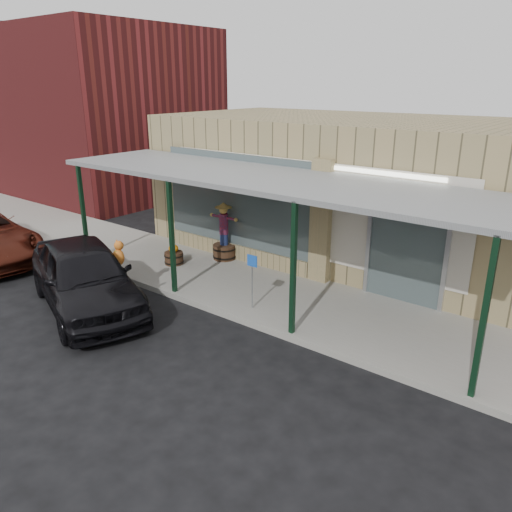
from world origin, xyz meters
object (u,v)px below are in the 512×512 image
Objects in this scene: handicap_sign at (252,274)px; barrel_scarecrow at (224,240)px; barrel_pumpkin at (174,256)px; parked_sedan at (85,276)px.

barrel_scarecrow is at bearing 140.41° from handicap_sign.
parked_sedan is at bearing -84.03° from barrel_pumpkin.
handicap_sign is at bearing -35.96° from parked_sedan.
barrel_pumpkin is 0.52× the size of handicap_sign.
barrel_scarecrow is 2.52× the size of barrel_pumpkin.
barrel_pumpkin is 3.85m from handicap_sign.
parked_sedan is at bearing -104.38° from barrel_scarecrow.
parked_sedan is (-3.35, -2.21, -0.17)m from handicap_sign.
handicap_sign is at bearing -14.49° from barrel_pumpkin.
handicap_sign reaches higher than barrel_pumpkin.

